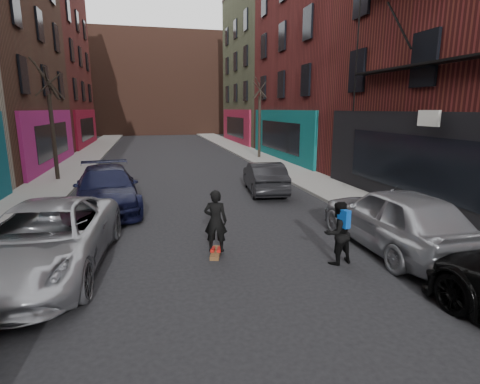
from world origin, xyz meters
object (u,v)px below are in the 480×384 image
tree_left_far (51,113)px  tree_right_far (260,110)px  skateboard (216,253)px  parked_right_end (264,177)px  skateboarder (216,221)px  parked_left_end (107,189)px  parked_left_far (44,239)px  pedestrian (338,232)px  parked_right_far (396,218)px

tree_left_far → tree_right_far: size_ratio=0.96×
tree_right_far → skateboard: (-6.33, -17.52, -3.48)m
parked_right_end → skateboarder: bearing=70.3°
parked_left_end → skateboard: bearing=-66.3°
tree_right_far → parked_left_end: (-9.40, -12.28, -2.76)m
parked_right_end → skateboard: bearing=70.3°
parked_left_far → parked_left_end: same height
parked_left_far → skateboarder: (3.87, 0.09, 0.12)m
tree_left_far → parked_left_end: size_ratio=1.23×
parked_left_far → parked_right_end: parked_left_far is taller
skateboarder → skateboard: bearing=-0.0°
parked_right_end → parked_left_end: bearing=19.2°
parked_left_far → skateboard: bearing=6.0°
tree_right_far → parked_left_far: tree_right_far is taller
parked_left_far → skateboarder: skateboarder is taller
tree_left_far → pedestrian: tree_left_far is taller
skateboard → pedestrian: (2.69, -1.19, 0.71)m
parked_right_far → skateboarder: (-4.57, 0.73, 0.05)m
parked_right_far → skateboard: size_ratio=6.17×
parked_left_far → parked_right_far: parked_right_far is taller
parked_left_end → pedestrian: size_ratio=3.52×
tree_left_far → skateboarder: tree_left_far is taller
skateboarder → pedestrian: size_ratio=1.05×
parked_right_far → skateboard: parked_right_far is taller
tree_right_far → parked_left_far: (-10.19, -17.61, -2.76)m
skateboard → parked_right_end: bearing=80.0°
tree_left_far → skateboard: bearing=-62.2°
parked_right_end → skateboard: (-3.33, -6.61, -0.62)m
parked_left_far → tree_right_far: bearing=64.6°
tree_left_far → skateboard: 13.44m
parked_left_far → parked_right_far: bearing=0.4°
parked_left_end → pedestrian: parked_left_end is taller
tree_left_far → pedestrian: bearing=-55.4°
parked_left_far → skateboarder: 3.87m
parked_left_end → pedestrian: 8.63m
pedestrian → skateboard: bearing=-36.4°
skateboard → skateboarder: 0.84m
parked_right_far → tree_left_far: bearing=-48.4°
tree_right_far → parked_left_far: size_ratio=1.23×
parked_left_far → parked_right_far: 8.46m
parked_right_far → tree_right_far: bearing=-94.9°
tree_right_far → skateboard: tree_right_far is taller
skateboard → pedestrian: pedestrian is taller
tree_left_far → parked_left_far: 12.11m
parked_left_end → skateboard: size_ratio=6.62×
skateboard → skateboarder: (0.00, 0.00, 0.84)m
skateboard → pedestrian: bearing=-7.2°
parked_right_far → pedestrian: 1.94m
tree_right_far → parked_right_end: bearing=-105.4°
skateboarder → parked_left_far: bearing=18.1°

